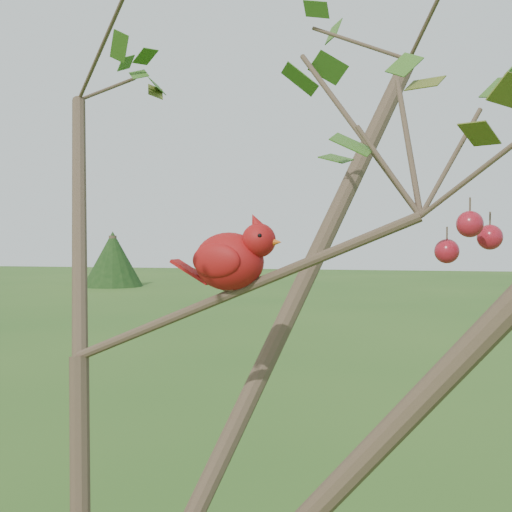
# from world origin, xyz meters

# --- Properties ---
(crabapple_tree) EXTENTS (2.35, 2.05, 2.95)m
(crabapple_tree) POSITION_xyz_m (0.03, -0.02, 2.12)
(crabapple_tree) COLOR #3C2B20
(crabapple_tree) RESTS_ON ground
(cardinal) EXTENTS (0.20, 0.12, 0.14)m
(cardinal) POSITION_xyz_m (0.24, 0.07, 2.13)
(cardinal) COLOR #9E0D15
(cardinal) RESTS_ON ground
(distant_trees) EXTENTS (38.44, 9.24, 3.01)m
(distant_trees) POSITION_xyz_m (0.49, 24.33, 1.34)
(distant_trees) COLOR #3C2B20
(distant_trees) RESTS_ON ground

